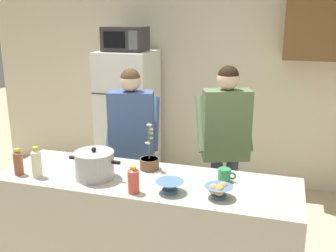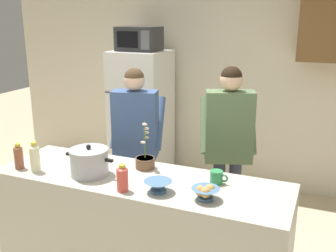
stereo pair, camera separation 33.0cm
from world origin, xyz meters
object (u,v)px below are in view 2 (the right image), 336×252
Objects in this scene: bottle_mid_counter at (19,156)px; coffee_mug at (217,177)px; microwave at (139,39)px; potted_orchid at (145,160)px; empty_bowl at (158,186)px; bottle_near_edge at (122,178)px; refrigerator at (141,118)px; bottle_far_corner at (35,157)px; person_by_sink at (229,136)px; cooking_pot at (89,162)px; person_near_pot at (136,133)px; bread_bowl at (205,192)px.

coffee_mug is at bearing 12.25° from bottle_mid_counter.
microwave is 2.17m from bottle_mid_counter.
potted_orchid reaches higher than coffee_mug.
coffee_mug is 0.44m from empty_bowl.
bottle_near_edge is at bearing -161.80° from empty_bowl.
bottle_far_corner is (0.13, -2.05, 0.20)m from refrigerator.
person_by_sink is (1.35, -0.95, 0.20)m from refrigerator.
person_by_sink is at bearing 68.76° from bottle_near_edge.
cooking_pot is at bearing 14.55° from bottle_far_corner.
person_near_pot is 4.35× the size of potted_orchid.
person_near_pot reaches higher than potted_orchid.
coffee_mug is (1.46, -1.73, 0.14)m from refrigerator.
bottle_near_edge is at bearing -67.71° from person_near_pot.
bottle_far_corner is (-0.37, -0.94, 0.03)m from person_near_pot.
refrigerator is at bearing 130.25° from coffee_mug.
bread_bowl reaches higher than coffee_mug.
empty_bowl is 0.95× the size of bottle_mid_counter.
bottle_mid_counter is (-0.53, -0.95, 0.01)m from person_near_pot.
refrigerator is at bearing 144.77° from person_by_sink.
bottle_near_edge is (0.36, -0.15, -0.01)m from cooking_pot.
microwave is 2.58× the size of bread_bowl.
bottle_mid_counter is at bearing -179.61° from bottle_far_corner.
bottle_near_edge is at bearing -66.70° from refrigerator.
microwave is 2.44m from empty_bowl.
potted_orchid is (-0.27, 0.35, 0.02)m from empty_bowl.
bottle_mid_counter is (-0.03, -2.03, -0.78)m from microwave.
person_near_pot is (0.50, -1.11, 0.18)m from refrigerator.
potted_orchid is at bearing 23.24° from bottle_mid_counter.
person_by_sink reaches higher than potted_orchid.
empty_bowl is at bearing -101.16° from person_by_sink.
person_by_sink is 8.13× the size of bottle_mid_counter.
bottle_near_edge is 0.52× the size of potted_orchid.
bottle_far_corner reaches higher than bottle_mid_counter.
bottle_far_corner is (-0.41, -0.11, 0.01)m from cooking_pot.
bottle_near_edge is 0.94× the size of bottle_mid_counter.
coffee_mug is at bearing 41.67° from empty_bowl.
person_by_sink reaches higher than bottle_far_corner.
bread_bowl reaches higher than empty_bowl.
bread_bowl is 0.57m from bottle_near_edge.
microwave reaches higher than cooking_pot.
bottle_near_edge is (-0.56, -0.37, 0.05)m from coffee_mug.
microwave is 2.60m from bread_bowl.
cooking_pot is (-0.80, -0.99, -0.01)m from person_by_sink.
microwave is (0.00, -0.02, 0.97)m from refrigerator.
empty_bowl is at bearing -54.95° from person_near_pot.
microwave is 1.19× the size of cooking_pot.
empty_bowl is 0.25m from bottle_near_edge.
person_near_pot reaches higher than coffee_mug.
person_near_pot is at bearing 137.16° from bread_bowl.
person_by_sink is at bearing -35.23° from refrigerator.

